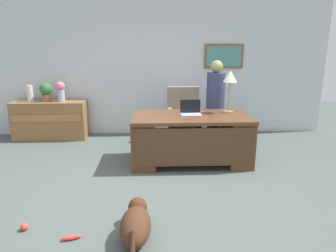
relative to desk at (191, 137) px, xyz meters
name	(u,v)px	position (x,y,z in m)	size (l,w,h in m)	color
ground_plane	(159,185)	(-0.52, -0.83, -0.42)	(12.00, 12.00, 0.00)	#4C5651
back_wall	(157,69)	(-0.51, 1.77, 0.93)	(7.00, 0.16, 2.70)	silver
desk	(191,137)	(0.00, 0.00, 0.00)	(1.84, 0.95, 0.77)	brown
credenza	(51,120)	(-2.66, 1.42, -0.04)	(1.41, 0.50, 0.75)	olive
armchair	(183,119)	(-0.03, 1.00, 0.06)	(0.60, 0.59, 1.06)	gray
person_standing	(215,105)	(0.49, 0.65, 0.39)	(0.32, 0.32, 1.58)	#262323
dog_lying	(136,224)	(-0.76, -1.97, -0.26)	(0.31, 0.76, 0.30)	#472819
laptop	(191,111)	(0.00, 0.09, 0.41)	(0.32, 0.22, 0.22)	#B2B5BA
desk_lamp	(230,79)	(0.63, 0.20, 0.89)	(0.22, 0.22, 0.67)	#9E8447
vase_with_flowers	(61,90)	(-2.41, 1.42, 0.55)	(0.17, 0.17, 0.38)	#A8B1C6
vase_empty	(30,93)	(-3.00, 1.42, 0.49)	(0.12, 0.12, 0.32)	silver
potted_plant	(46,91)	(-2.69, 1.42, 0.53)	(0.24, 0.24, 0.36)	brown
dog_toy_ball	(24,227)	(-1.91, -1.80, -0.38)	(0.08, 0.08, 0.08)	#E53F33
dog_toy_bone	(71,237)	(-1.39, -1.98, -0.39)	(0.20, 0.05, 0.05)	#E53F33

